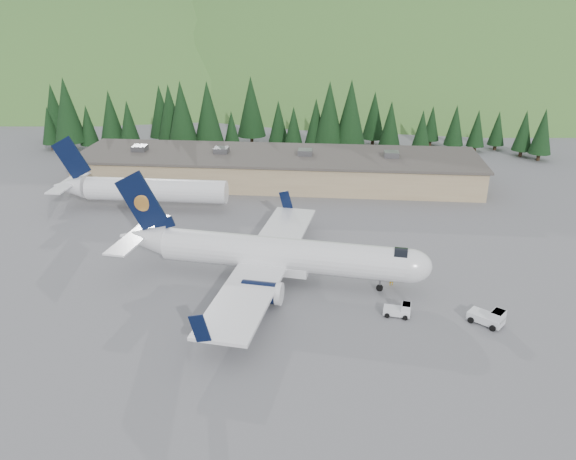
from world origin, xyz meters
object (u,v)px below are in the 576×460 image
Objects in this scene: ramp_worker at (391,279)px; airliner at (274,255)px; baggage_tug_b at (489,317)px; baggage_tug_a at (399,310)px; second_airliner at (138,189)px; terminal_building at (277,168)px.

airliner is at bearing -19.13° from ramp_worker.
airliner is 9.87× the size of baggage_tug_b.
baggage_tug_b reaches higher than baggage_tug_a.
baggage_tug_b is at bearing 121.29° from ramp_worker.
baggage_tug_b is (46.72, -29.45, -2.50)m from second_airliner.
baggage_tug_b reaches higher than ramp_worker.
terminal_building is at bearing 156.38° from baggage_tug_b.
baggage_tug_a is 0.78× the size of baggage_tug_b.
second_airliner reaches higher than terminal_building.
second_airliner is 47.47m from baggage_tug_a.
second_airliner is 9.33× the size of baggage_tug_a.
baggage_tug_a is at bearing 73.61° from ramp_worker.
baggage_tug_a is at bearing -149.72° from baggage_tug_b.
second_airliner is at bearing -49.47° from ramp_worker.
ramp_worker is at bearing -65.10° from terminal_building.
ramp_worker is (37.48, -21.84, -2.51)m from second_airliner.
baggage_tug_b is 0.05× the size of terminal_building.
baggage_tug_b is (22.88, -7.58, -2.48)m from airliner.
baggage_tug_a is at bearing -68.12° from terminal_building.
airliner reaches higher than second_airliner.
ramp_worker is at bearing 176.38° from baggage_tug_b.
airliner reaches higher than baggage_tug_b.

